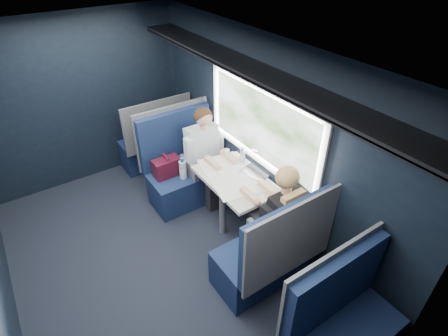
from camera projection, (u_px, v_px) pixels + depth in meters
ground at (158, 263)px, 3.92m from camera, size 2.80×4.20×0.01m
room_shell at (142, 151)px, 3.08m from camera, size 3.00×4.40×2.40m
table at (234, 185)px, 4.01m from camera, size 0.62×1.00×0.74m
seat_bay_near at (184, 171)px, 4.65m from camera, size 1.04×0.62×1.26m
seat_bay_far at (269, 255)px, 3.47m from camera, size 1.04×0.62×1.26m
seat_row_front at (155, 142)px, 5.29m from camera, size 1.04×0.51×1.16m
seat_row_back at (341, 329)px, 2.85m from camera, size 1.04×0.51×1.16m
man at (207, 152)px, 4.48m from camera, size 0.53×0.56×1.32m
woman at (279, 213)px, 3.52m from camera, size 0.53×0.56×1.32m
papers at (233, 174)px, 4.05m from camera, size 0.75×0.96×0.01m
laptop at (260, 167)px, 4.06m from camera, size 0.33×0.38×0.24m
bottle_small at (243, 156)px, 4.21m from camera, size 0.06×0.06×0.20m
cup at (226, 153)px, 4.33m from camera, size 0.08×0.08×0.10m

